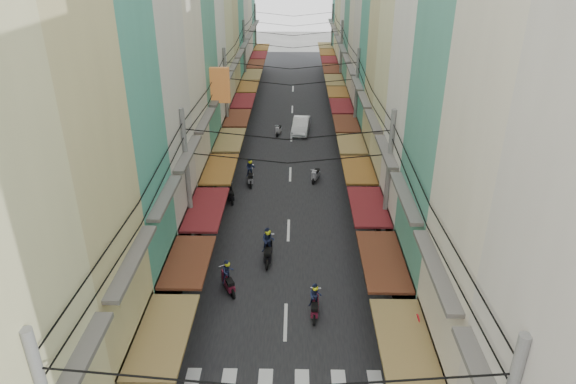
# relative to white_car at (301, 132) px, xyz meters

# --- Properties ---
(ground) EXTENTS (160.00, 160.00, 0.00)m
(ground) POSITION_rel_white_car_xyz_m (-0.82, -23.18, 0.00)
(ground) COLOR slate
(ground) RESTS_ON ground
(road) EXTENTS (10.00, 80.00, 0.02)m
(road) POSITION_rel_white_car_xyz_m (-0.82, -3.18, 0.01)
(road) COLOR black
(road) RESTS_ON ground
(sidewalk_left) EXTENTS (3.00, 80.00, 0.06)m
(sidewalk_left) POSITION_rel_white_car_xyz_m (-7.32, -3.18, 0.03)
(sidewalk_left) COLOR slate
(sidewalk_left) RESTS_ON ground
(sidewalk_right) EXTENTS (3.00, 80.00, 0.06)m
(sidewalk_right) POSITION_rel_white_car_xyz_m (5.68, -3.18, 0.03)
(sidewalk_right) COLOR slate
(sidewalk_right) RESTS_ON ground
(building_row_left) EXTENTS (7.80, 67.67, 23.70)m
(building_row_left) POSITION_rel_white_car_xyz_m (-8.74, -6.62, 9.78)
(building_row_left) COLOR silver
(building_row_left) RESTS_ON ground
(building_row_right) EXTENTS (7.80, 68.98, 22.59)m
(building_row_right) POSITION_rel_white_car_xyz_m (7.10, -6.73, 9.41)
(building_row_right) COLOR teal
(building_row_right) RESTS_ON ground
(utility_poles) EXTENTS (10.20, 66.13, 8.20)m
(utility_poles) POSITION_rel_white_car_xyz_m (-0.82, -8.16, 6.59)
(utility_poles) COLOR slate
(utility_poles) RESTS_ON ground
(white_car) EXTENTS (4.69, 2.20, 1.60)m
(white_car) POSITION_rel_white_car_xyz_m (0.00, 0.00, 0.00)
(white_car) COLOR white
(white_car) RESTS_ON ground
(bicycle) EXTENTS (1.70, 0.97, 1.10)m
(bicycle) POSITION_rel_white_car_xyz_m (6.68, -23.66, 0.00)
(bicycle) COLOR black
(bicycle) RESTS_ON ground
(moving_scooters) EXTENTS (5.89, 25.64, 1.98)m
(moving_scooters) POSITION_rel_white_car_xyz_m (-2.11, -16.90, 0.54)
(moving_scooters) COLOR black
(moving_scooters) RESTS_ON ground
(parked_scooters) EXTENTS (13.09, 12.62, 0.95)m
(parked_scooters) POSITION_rel_white_car_xyz_m (3.80, -26.65, 0.44)
(parked_scooters) COLOR black
(parked_scooters) RESTS_ON ground
(pedestrians) EXTENTS (13.78, 23.72, 2.26)m
(pedestrians) POSITION_rel_white_car_xyz_m (-5.13, -20.46, 1.06)
(pedestrians) COLOR #251F29
(pedestrians) RESTS_ON ground
(market_umbrella) EXTENTS (2.44, 2.44, 2.58)m
(market_umbrella) POSITION_rel_white_car_xyz_m (6.38, -23.92, 2.27)
(market_umbrella) COLOR #B2B2B7
(market_umbrella) RESTS_ON ground
(traffic_sign) EXTENTS (0.10, 0.69, 3.15)m
(traffic_sign) POSITION_rel_white_car_xyz_m (3.97, -28.50, 2.32)
(traffic_sign) COLOR slate
(traffic_sign) RESTS_ON ground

